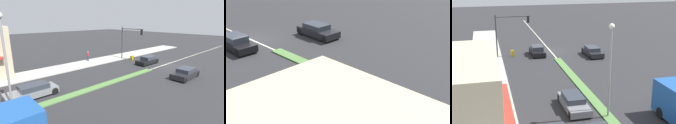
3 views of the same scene
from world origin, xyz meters
The scene contains 10 objects.
ground_plane centered at (0.00, 18.00, 0.00)m, with size 160.00×160.00×0.00m, color #2B2B2D.
sidewalk_right centered at (9.00, 18.50, 0.06)m, with size 4.00×73.00×0.12m, color #B2AFA8.
lane_marking_center centered at (0.00, 0.00, 0.00)m, with size 0.16×60.00×0.01m, color beige.
traffic_signal_main centered at (6.12, 1.71, 3.90)m, with size 4.59×0.34×5.60m.
street_lamp centered at (0.00, 21.46, 4.78)m, with size 0.44×0.44×7.37m.
pedestrian centered at (10.17, 7.31, 0.96)m, with size 0.34×0.34×1.59m.
warning_aframe_sign centered at (5.53, 1.33, 0.43)m, with size 0.45×0.53×0.84m.
sedan_dark centered at (-5.00, 3.69, 0.59)m, with size 1.83×4.25×1.23m.
suv_black centered at (2.20, 1.43, 0.60)m, with size 1.74×3.98×1.27m.
suv_grey centered at (2.20, 19.27, 0.59)m, with size 1.79×4.53×1.20m.
Camera 1 is at (-13.65, 24.17, 7.02)m, focal length 28.00 mm.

